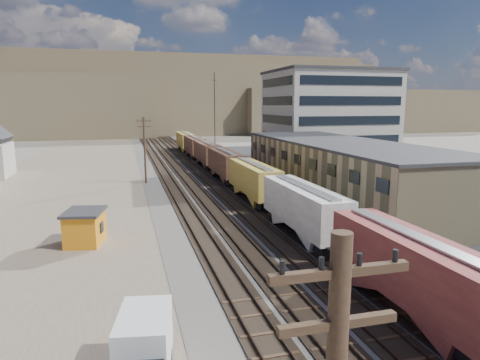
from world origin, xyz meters
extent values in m
plane|color=#6B6356|center=(0.00, 0.00, 0.00)|extent=(300.00, 300.00, 0.00)
cube|color=#4C4742|center=(0.00, 50.00, 0.03)|extent=(18.00, 200.00, 0.06)
cube|color=brown|center=(-20.00, 40.00, 0.01)|extent=(24.00, 180.00, 0.03)
cube|color=#232326|center=(22.00, 35.00, 0.02)|extent=(26.00, 120.00, 0.04)
cube|color=black|center=(-5.00, 50.00, 0.10)|extent=(2.60, 200.00, 0.08)
cube|color=#38281E|center=(-5.72, 50.00, 0.22)|extent=(0.08, 200.00, 0.16)
cube|color=#38281E|center=(-4.28, 50.00, 0.22)|extent=(0.08, 200.00, 0.16)
cube|color=black|center=(-2.00, 50.00, 0.10)|extent=(2.60, 200.00, 0.08)
cube|color=#38281E|center=(-2.72, 50.00, 0.22)|extent=(0.08, 200.00, 0.16)
cube|color=#38281E|center=(-1.28, 50.00, 0.22)|extent=(0.08, 200.00, 0.16)
cube|color=black|center=(1.00, 50.00, 0.10)|extent=(2.60, 200.00, 0.08)
cube|color=#38281E|center=(0.28, 50.00, 0.22)|extent=(0.08, 200.00, 0.16)
cube|color=#38281E|center=(1.72, 50.00, 0.22)|extent=(0.08, 200.00, 0.16)
cube|color=black|center=(3.80, 50.00, 0.10)|extent=(2.60, 200.00, 0.08)
cube|color=#38281E|center=(3.08, 50.00, 0.22)|extent=(0.08, 200.00, 0.16)
cube|color=#38281E|center=(4.52, 50.00, 0.22)|extent=(0.08, 200.00, 0.16)
cube|color=black|center=(3.80, 1.06, 0.75)|extent=(2.20, 2.20, 0.90)
cube|color=maroon|center=(3.80, -4.02, 2.90)|extent=(3.00, 13.34, 3.40)
cube|color=#B7B7B2|center=(3.80, -4.02, 4.68)|extent=(0.90, 12.32, 0.16)
cube|color=black|center=(3.80, 6.11, 0.75)|extent=(2.20, 2.20, 0.90)
cube|color=black|center=(3.80, 16.26, 0.75)|extent=(2.20, 2.20, 0.90)
cube|color=#B1AEA6|center=(3.80, 11.18, 2.90)|extent=(3.00, 13.34, 3.40)
cube|color=#B7B7B2|center=(3.80, 11.18, 4.68)|extent=(0.90, 12.33, 0.16)
cube|color=black|center=(3.80, 21.31, 0.75)|extent=(2.20, 2.20, 0.90)
cube|color=black|center=(3.80, 31.46, 0.75)|extent=(2.20, 2.20, 0.90)
cube|color=#A8912C|center=(3.80, 26.38, 2.90)|extent=(3.00, 13.34, 3.40)
cube|color=#B7B7B2|center=(3.80, 26.38, 4.68)|extent=(0.90, 12.33, 0.16)
cube|color=black|center=(3.80, 36.51, 0.75)|extent=(2.20, 2.20, 0.90)
cube|color=black|center=(3.80, 46.66, 0.75)|extent=(2.20, 2.20, 0.90)
cube|color=#442A1D|center=(3.80, 41.58, 2.90)|extent=(3.00, 13.34, 3.40)
cube|color=#B7B7B2|center=(3.80, 41.58, 4.68)|extent=(0.90, 12.33, 0.16)
cube|color=black|center=(3.80, 51.71, 0.75)|extent=(2.20, 2.20, 0.90)
cube|color=black|center=(3.80, 61.86, 0.75)|extent=(2.20, 2.20, 0.90)
cube|color=#442A1D|center=(3.80, 56.78, 2.90)|extent=(3.00, 13.34, 3.40)
cube|color=#B7B7B2|center=(3.80, 56.78, 4.68)|extent=(0.90, 12.33, 0.16)
cube|color=black|center=(3.80, 66.91, 0.75)|extent=(2.20, 2.20, 0.90)
cube|color=black|center=(3.80, 77.06, 0.75)|extent=(2.20, 2.20, 0.90)
cube|color=#442A1D|center=(3.80, 71.98, 2.90)|extent=(3.00, 13.34, 3.40)
cube|color=#B7B7B2|center=(3.80, 71.98, 4.68)|extent=(0.90, 12.32, 0.16)
cube|color=black|center=(3.80, 82.11, 0.75)|extent=(2.20, 2.20, 0.90)
cube|color=black|center=(3.80, 92.26, 0.75)|extent=(2.20, 2.20, 0.90)
cube|color=#A8912C|center=(3.80, 87.18, 2.90)|extent=(3.00, 13.34, 3.40)
cube|color=#B7B7B2|center=(3.80, 87.18, 4.68)|extent=(0.90, 12.32, 0.16)
cube|color=tan|center=(15.00, 25.00, 3.50)|extent=(12.00, 40.00, 7.00)
cube|color=#2D2D30|center=(15.00, 25.00, 7.10)|extent=(12.40, 40.40, 0.30)
cube|color=black|center=(8.95, 25.00, 2.20)|extent=(0.12, 36.00, 1.20)
cube|color=black|center=(8.95, 25.00, 5.20)|extent=(0.12, 36.00, 1.20)
cube|color=#9E998E|center=(28.00, 55.00, 9.00)|extent=(22.00, 18.00, 18.00)
cube|color=#2D2D30|center=(28.00, 55.00, 18.20)|extent=(22.60, 18.60, 0.50)
cube|color=black|center=(16.95, 55.00, 9.00)|extent=(0.12, 16.00, 16.00)
cube|color=black|center=(28.00, 45.95, 9.00)|extent=(20.00, 0.12, 16.00)
cube|color=#382619|center=(-8.50, -18.00, 9.40)|extent=(2.20, 0.14, 0.14)
cube|color=#382619|center=(-8.50, -18.00, 8.60)|extent=(1.90, 0.14, 0.14)
cylinder|color=black|center=(-7.90, -18.00, 9.55)|extent=(0.08, 0.08, 0.22)
cylinder|color=#382619|center=(-8.50, 42.00, 5.00)|extent=(0.32, 0.32, 10.00)
cube|color=#382619|center=(-8.50, 42.00, 9.40)|extent=(2.20, 0.14, 0.14)
cube|color=#382619|center=(-8.50, 42.00, 8.60)|extent=(1.90, 0.14, 0.14)
cylinder|color=black|center=(-7.90, 42.00, 9.55)|extent=(0.08, 0.08, 0.22)
cylinder|color=black|center=(6.00, 60.00, 9.00)|extent=(0.16, 0.16, 18.00)
cube|color=black|center=(6.00, 60.00, 16.50)|extent=(1.20, 0.08, 0.08)
cube|color=brown|center=(20.00, 160.00, 14.00)|extent=(140.00, 45.00, 28.00)
cube|color=brown|center=(90.00, 150.00, 9.00)|extent=(110.00, 38.00, 18.00)
cube|color=brown|center=(-10.00, 180.00, 16.00)|extent=(200.00, 60.00, 32.00)
cube|color=silver|center=(-10.98, -5.82, 1.81)|extent=(2.75, 3.93, 2.35)
cylinder|color=black|center=(-9.92, -5.27, 0.41)|extent=(0.41, 0.85, 0.81)
cube|color=orange|center=(-15.01, 14.20, 1.37)|extent=(3.38, 4.10, 2.73)
cube|color=#2D2D30|center=(-15.01, 14.20, 2.82)|extent=(3.80, 4.52, 0.23)
cube|color=black|center=(-13.62, 13.93, 1.46)|extent=(0.26, 0.91, 0.91)
imported|color=navy|center=(20.08, 44.88, 0.86)|extent=(4.50, 6.74, 1.72)
imported|color=white|center=(30.44, 52.51, 0.80)|extent=(3.43, 5.08, 1.61)
camera|label=1|loc=(-11.43, -23.26, 11.79)|focal=32.00mm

